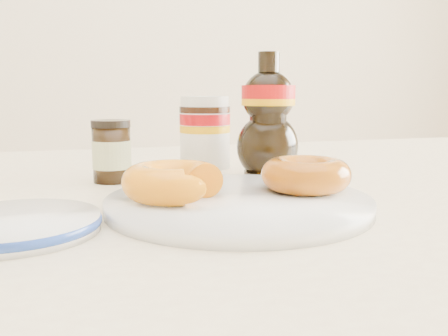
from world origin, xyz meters
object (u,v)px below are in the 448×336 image
object	(u,v)px
nutella_jar	(205,129)
dark_jar	(112,152)
donut_whole	(306,174)
syrup_bottle	(268,115)
donut_bitten	(173,181)
plate	(238,203)
blue_rim_saucer	(15,224)
dining_table	(266,245)

from	to	relation	value
nutella_jar	dark_jar	world-z (taller)	nutella_jar
donut_whole	nutella_jar	world-z (taller)	nutella_jar
nutella_jar	syrup_bottle	bearing A→B (deg)	-57.32
donut_bitten	donut_whole	bearing A→B (deg)	6.09
plate	syrup_bottle	bearing A→B (deg)	60.00
donut_bitten	blue_rim_saucer	xyz separation A→B (m)	(-0.14, -0.03, -0.02)
dark_jar	dining_table	bearing A→B (deg)	-19.38
dining_table	donut_bitten	bearing A→B (deg)	-141.45
plate	syrup_bottle	size ratio (longest dim) A/B	1.57
syrup_bottle	dining_table	bearing A→B (deg)	-111.74
dark_jar	syrup_bottle	bearing A→B (deg)	-4.44
donut_bitten	dining_table	bearing A→B (deg)	43.85
dining_table	donut_whole	size ratio (longest dim) A/B	14.57
donut_whole	donut_bitten	bearing A→B (deg)	-179.22
donut_bitten	blue_rim_saucer	distance (m)	0.15
plate	blue_rim_saucer	world-z (taller)	blue_rim_saucer
syrup_bottle	donut_bitten	bearing A→B (deg)	-134.87
nutella_jar	dark_jar	distance (m)	0.17
donut_bitten	nutella_jar	distance (m)	0.29
donut_bitten	dark_jar	bearing A→B (deg)	108.93
donut_whole	dark_jar	bearing A→B (deg)	136.11
dark_jar	plate	bearing A→B (deg)	-60.44
syrup_bottle	dark_jar	size ratio (longest dim) A/B	2.10
donut_bitten	nutella_jar	size ratio (longest dim) A/B	0.91
nutella_jar	donut_whole	bearing A→B (deg)	-81.06
syrup_bottle	blue_rim_saucer	distance (m)	0.38
plate	donut_whole	distance (m)	0.08
nutella_jar	blue_rim_saucer	xyz separation A→B (m)	(-0.25, -0.30, -0.05)
dining_table	nutella_jar	distance (m)	0.21
donut_bitten	blue_rim_saucer	world-z (taller)	donut_bitten
dark_jar	donut_whole	bearing A→B (deg)	-43.89
donut_whole	blue_rim_saucer	bearing A→B (deg)	-172.71
blue_rim_saucer	dining_table	bearing A→B (deg)	27.68
donut_whole	syrup_bottle	distance (m)	0.18
donut_bitten	syrup_bottle	bearing A→B (deg)	50.44
nutella_jar	donut_bitten	bearing A→B (deg)	-111.04
plate	donut_bitten	size ratio (longest dim) A/B	2.66
donut_bitten	blue_rim_saucer	bearing A→B (deg)	-160.98
donut_bitten	donut_whole	size ratio (longest dim) A/B	1.04
dark_jar	nutella_jar	bearing A→B (deg)	29.47
donut_bitten	nutella_jar	world-z (taller)	nutella_jar
nutella_jar	dark_jar	size ratio (longest dim) A/B	1.36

